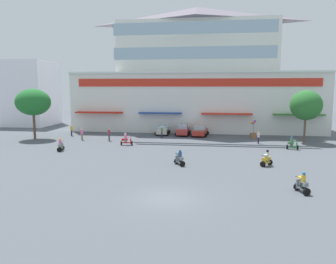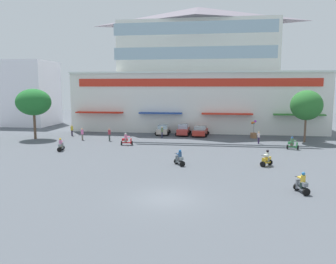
{
  "view_description": "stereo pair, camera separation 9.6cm",
  "coord_description": "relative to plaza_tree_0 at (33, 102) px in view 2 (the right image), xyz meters",
  "views": [
    {
      "loc": [
        3.02,
        -20.37,
        7.23
      ],
      "look_at": [
        -1.58,
        12.19,
        2.69
      ],
      "focal_mm": 34.97,
      "sensor_mm": 36.0,
      "label": 1
    },
    {
      "loc": [
        3.12,
        -20.35,
        7.23
      ],
      "look_at": [
        -1.58,
        12.19,
        2.69
      ],
      "focal_mm": 34.97,
      "sensor_mm": 36.0,
      "label": 2
    }
  ],
  "objects": [
    {
      "name": "scooter_rider_4",
      "position": [
        21.73,
        -12.65,
        -4.5
      ],
      "size": [
        1.17,
        1.41,
        1.5
      ],
      "color": "black",
      "rests_on": "ground"
    },
    {
      "name": "balloon_vendor_cart",
      "position": [
        30.39,
        5.12,
        -4.24
      ],
      "size": [
        0.82,
        1.03,
        2.57
      ],
      "color": "#9C6844",
      "rests_on": "ground"
    },
    {
      "name": "parked_car_0",
      "position": [
        17.07,
        6.68,
        -4.39
      ],
      "size": [
        2.33,
        3.9,
        1.46
      ],
      "color": "beige",
      "rests_on": "ground"
    },
    {
      "name": "scooter_rider_5",
      "position": [
        7.59,
        -7.7,
        -4.5
      ],
      "size": [
        0.78,
        1.47,
        1.5
      ],
      "color": "black",
      "rests_on": "ground"
    },
    {
      "name": "pedestrian_4",
      "position": [
        17.49,
        3.3,
        -4.19
      ],
      "size": [
        0.34,
        0.34,
        1.62
      ],
      "color": "#262745",
      "rests_on": "ground"
    },
    {
      "name": "scooter_rider_6",
      "position": [
        30.9,
        -19.45,
        -4.5
      ],
      "size": [
        0.88,
        1.39,
        1.52
      ],
      "color": "black",
      "rests_on": "ground"
    },
    {
      "name": "colonial_building",
      "position": [
        21.79,
        14.07,
        3.68
      ],
      "size": [
        40.22,
        16.17,
        20.38
      ],
      "color": "white",
      "rests_on": "ground"
    },
    {
      "name": "scooter_rider_2",
      "position": [
        14.01,
        -3.03,
        -4.49
      ],
      "size": [
        1.53,
        0.76,
        1.56
      ],
      "color": "black",
      "rests_on": "ground"
    },
    {
      "name": "scooter_rider_0",
      "position": [
        33.93,
        -3.03,
        -4.49
      ],
      "size": [
        1.39,
        0.92,
        1.51
      ],
      "color": "black",
      "rests_on": "ground"
    },
    {
      "name": "flank_building_left",
      "position": [
        -9.93,
        15.76,
        0.89
      ],
      "size": [
        8.64,
        8.59,
        12.03
      ],
      "color": "white",
      "rests_on": "ground"
    },
    {
      "name": "parked_car_2",
      "position": [
        22.79,
        6.0,
        -4.39
      ],
      "size": [
        2.66,
        4.23,
        1.45
      ],
      "color": "#B22D23",
      "rests_on": "ground"
    },
    {
      "name": "scooter_rider_1",
      "position": [
        29.7,
        -11.79,
        -4.51
      ],
      "size": [
        1.26,
        1.37,
        1.51
      ],
      "color": "black",
      "rests_on": "ground"
    },
    {
      "name": "plaza_tree_0",
      "position": [
        0.0,
        0.0,
        0.0
      ],
      "size": [
        4.83,
        4.32,
        6.98
      ],
      "color": "brown",
      "rests_on": "ground"
    },
    {
      "name": "ground_plane",
      "position": [
        21.79,
        -8.85,
        -5.13
      ],
      "size": [
        128.0,
        128.0,
        0.0
      ],
      "primitive_type": "plane",
      "color": "#4E535A"
    },
    {
      "name": "plaza_tree_1",
      "position": [
        36.66,
        2.48,
        -0.26
      ],
      "size": [
        4.03,
        4.31,
        6.83
      ],
      "color": "brown",
      "rests_on": "ground"
    },
    {
      "name": "pedestrian_3",
      "position": [
        6.97,
        -0.09,
        -4.19
      ],
      "size": [
        0.44,
        0.44,
        1.66
      ],
      "color": "slate",
      "rests_on": "ground"
    },
    {
      "name": "pedestrian_1",
      "position": [
        3.84,
        3.49,
        -4.19
      ],
      "size": [
        0.45,
        0.45,
        1.65
      ],
      "color": "#261B30",
      "rests_on": "ground"
    },
    {
      "name": "pedestrian_2",
      "position": [
        10.91,
        -0.35,
        -4.15
      ],
      "size": [
        0.5,
        0.5,
        1.71
      ],
      "color": "#404C46",
      "rests_on": "ground"
    },
    {
      "name": "pedestrian_0",
      "position": [
        30.52,
        0.44,
        -4.22
      ],
      "size": [
        0.37,
        0.37,
        1.57
      ],
      "color": "#301F49",
      "rests_on": "ground"
    },
    {
      "name": "parked_car_1",
      "position": [
        20.21,
        6.51,
        -4.32
      ],
      "size": [
        2.22,
        4.25,
        1.62
      ],
      "color": "#B0332D",
      "rests_on": "ground"
    }
  ]
}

